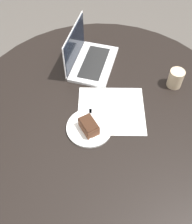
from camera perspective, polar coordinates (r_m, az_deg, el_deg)
ground_plane at (r=1.90m, az=0.94°, el=-12.14°), size 12.00×12.00×0.00m
dining_table at (r=1.37m, az=1.27°, el=-1.56°), size 1.36×1.36×0.71m
paper_document at (r=1.27m, az=3.31°, el=0.39°), size 0.40×0.38×0.00m
plate at (r=1.21m, az=-1.44°, el=-3.39°), size 0.21×0.21×0.01m
cake_slice at (r=1.17m, az=-1.56°, el=-3.08°), size 0.11×0.11×0.06m
fork at (r=1.22m, az=-1.21°, el=-1.82°), size 0.08×0.17×0.00m
coffee_glass at (r=1.40m, az=16.95°, el=7.01°), size 0.07×0.07×0.10m
laptop at (r=1.46m, az=-1.57°, el=11.55°), size 0.24×0.34×0.22m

